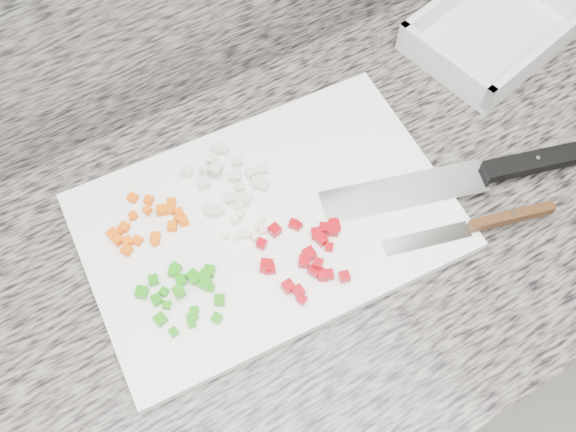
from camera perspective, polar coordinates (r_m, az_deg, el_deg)
name	(u,v)px	position (r m, az deg, el deg)	size (l,w,h in m)	color
cabinet	(253,367)	(1.29, -3.13, -13.26)	(3.92, 0.62, 0.86)	silver
countertop	(237,278)	(0.87, -4.56, -5.50)	(3.96, 0.64, 0.04)	#68635C
cutting_board	(268,221)	(0.87, -1.81, -0.47)	(0.49, 0.33, 0.02)	white
carrot_pile	(148,223)	(0.87, -12.30, -0.64)	(0.10, 0.09, 0.02)	#EC5D05
onion_pile	(227,182)	(0.88, -5.42, 2.99)	(0.11, 0.11, 0.02)	beige
green_pepper_pile	(184,290)	(0.82, -9.19, -6.55)	(0.11, 0.10, 0.02)	#1C8F0D
red_pepper_pile	(307,254)	(0.83, 1.69, -3.38)	(0.13, 0.12, 0.02)	#A2020B
garlic_pile	(244,228)	(0.85, -3.91, -1.03)	(0.07, 0.05, 0.01)	beige
chef_knife	(491,172)	(0.94, 17.61, 3.76)	(0.38, 0.15, 0.02)	silver
paring_knife	(490,222)	(0.89, 17.53, -0.55)	(0.23, 0.08, 0.02)	silver
tray	(493,32)	(1.11, 17.76, 15.32)	(0.29, 0.23, 0.05)	silver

